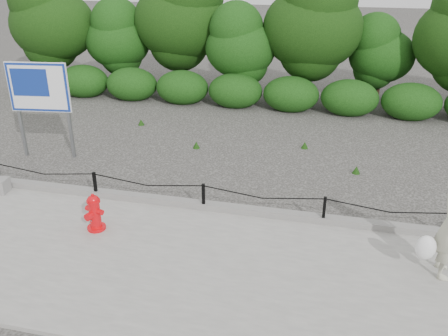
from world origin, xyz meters
TOP-DOWN VIEW (x-y plane):
  - ground at (0.00, 0.00)m, footprint 90.00×90.00m
  - sidewalk at (0.00, -2.00)m, footprint 14.00×4.00m
  - curb at (0.00, 0.05)m, footprint 14.00×0.22m
  - chain_barrier at (0.00, 0.00)m, footprint 10.06×0.06m
  - treeline at (-0.16, 8.94)m, footprint 20.42×3.84m
  - fire_hydrant at (-1.85, -1.26)m, footprint 0.45×0.46m
  - advertising_sign at (-4.92, 1.97)m, footprint 1.60×0.32m

SIDE VIEW (x-z plane):
  - ground at x=0.00m, z-range 0.00..0.00m
  - sidewalk at x=0.00m, z-range 0.00..0.08m
  - curb at x=0.00m, z-range 0.08..0.22m
  - fire_hydrant at x=-1.85m, z-range 0.06..0.84m
  - chain_barrier at x=0.00m, z-range 0.16..0.76m
  - advertising_sign at x=-4.92m, z-range 0.53..3.10m
  - treeline at x=-0.16m, z-range 0.17..5.08m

